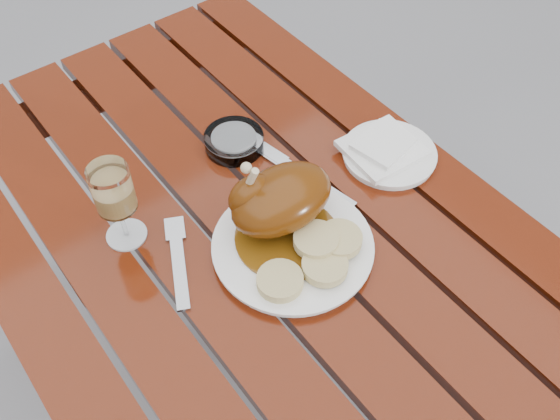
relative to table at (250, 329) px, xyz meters
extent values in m
plane|color=slate|center=(0.00, 0.00, -0.38)|extent=(60.00, 60.00, 0.00)
cube|color=maroon|center=(0.00, 0.00, 0.00)|extent=(0.80, 1.20, 0.75)
cylinder|color=white|center=(0.03, -0.10, 0.38)|extent=(0.33, 0.33, 0.02)
cylinder|color=#62390B|center=(0.03, -0.08, 0.39)|extent=(0.17, 0.17, 0.00)
ellipsoid|color=#6B3208|center=(0.05, -0.05, 0.44)|extent=(0.18, 0.12, 0.09)
ellipsoid|color=#6B3208|center=(0.01, -0.02, 0.45)|extent=(0.08, 0.06, 0.07)
cylinder|color=#C6B28C|center=(0.01, -0.02, 0.47)|extent=(0.03, 0.04, 0.10)
cylinder|color=tan|center=(-0.03, -0.15, 0.40)|extent=(0.07, 0.07, 0.02)
cylinder|color=tan|center=(0.04, -0.17, 0.40)|extent=(0.07, 0.07, 0.02)
cylinder|color=tan|center=(0.09, -0.15, 0.41)|extent=(0.07, 0.07, 0.02)
cylinder|color=tan|center=(0.06, -0.13, 0.41)|extent=(0.07, 0.07, 0.02)
cylinder|color=tan|center=(-0.17, 0.09, 0.45)|extent=(0.09, 0.09, 0.16)
cylinder|color=white|center=(0.31, -0.04, 0.38)|extent=(0.20, 0.20, 0.01)
cube|color=white|center=(0.30, -0.03, 0.39)|extent=(0.14, 0.13, 0.01)
cylinder|color=#B2B7BC|center=(0.09, 0.16, 0.39)|extent=(0.12, 0.12, 0.03)
cube|color=gray|center=(-0.13, -0.01, 0.38)|extent=(0.09, 0.16, 0.01)
cube|color=gray|center=(0.15, 0.01, 0.38)|extent=(0.06, 0.22, 0.01)
camera|label=1|loc=(-0.35, -0.56, 1.20)|focal=40.00mm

